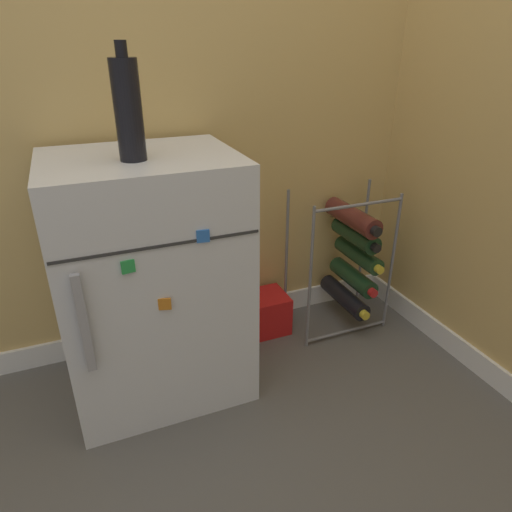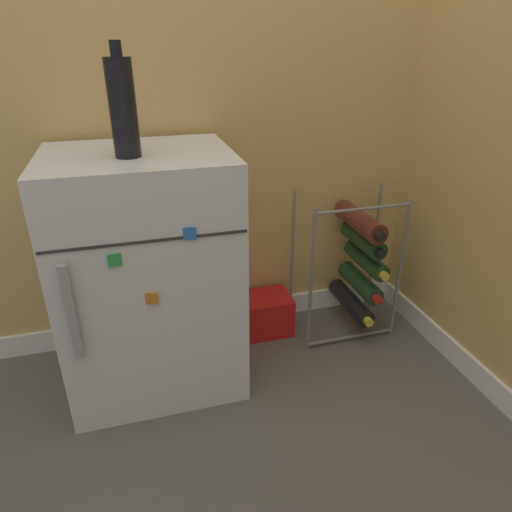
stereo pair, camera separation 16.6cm
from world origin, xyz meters
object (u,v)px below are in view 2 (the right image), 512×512
mini_fridge (149,275)px  wine_rack (359,261)px  soda_box (260,314)px  fridge_top_bottle (123,107)px

mini_fridge → wine_rack: bearing=5.4°
wine_rack → soda_box: (-0.40, 0.07, -0.23)m
mini_fridge → wine_rack: 0.84m
wine_rack → fridge_top_bottle: size_ratio=1.97×
wine_rack → soda_box: size_ratio=2.34×
wine_rack → fridge_top_bottle: bearing=-171.3°
wine_rack → soda_box: wine_rack is taller
soda_box → mini_fridge: bearing=-160.8°
wine_rack → soda_box: 0.46m
soda_box → fridge_top_bottle: fridge_top_bottle is taller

